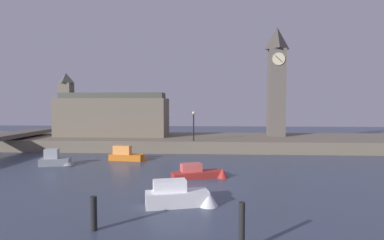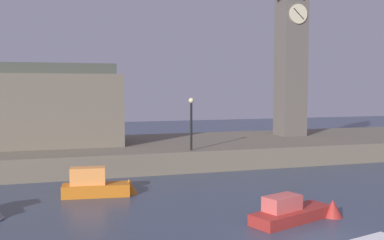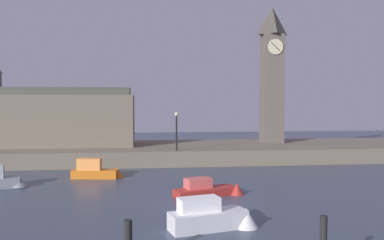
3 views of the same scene
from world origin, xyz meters
name	(u,v)px [view 1 (image 1 of 3)]	position (x,y,z in m)	size (l,w,h in m)	color
ground_plane	(189,186)	(0.00, 0.00, 0.00)	(120.00, 120.00, 0.00)	#384256
far_embankment	(199,142)	(0.00, 20.00, 0.75)	(70.00, 12.00, 1.50)	#6B6051
clock_tower	(276,80)	(10.98, 21.38, 9.41)	(2.46, 2.50, 15.31)	#5B544C
parliament_hall	(111,115)	(-12.63, 20.58, 4.49)	(15.51, 5.58, 9.02)	#6B6051
streetlamp	(194,122)	(-0.43, 14.74, 3.79)	(0.36, 0.36, 3.64)	black
mooring_post_left	(94,213)	(-4.03, -8.13, 0.82)	(0.31, 0.31, 1.64)	black
mooring_post_right	(242,227)	(2.79, -9.86, 1.03)	(0.25, 0.25, 2.07)	black
boat_ferry_white	(182,196)	(-0.16, -4.42, 0.58)	(4.51, 2.15, 1.53)	silver
boat_dinghy_red	(203,173)	(0.99, 2.47, 0.37)	(5.01, 2.64, 1.41)	maroon
boat_patrol_orange	(128,155)	(-7.16, 9.58, 0.55)	(4.22, 1.58, 1.67)	orange
boat_cruiser_grey	(57,160)	(-13.44, 6.55, 0.55)	(3.56, 1.87, 1.64)	gray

